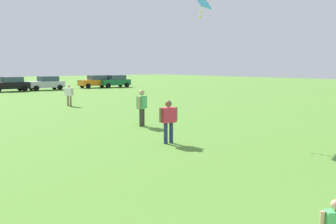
{
  "coord_description": "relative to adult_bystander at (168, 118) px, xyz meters",
  "views": [
    {
      "loc": [
        -2.74,
        -0.62,
        2.92
      ],
      "look_at": [
        4.31,
        8.41,
        1.55
      ],
      "focal_mm": 41.12,
      "sensor_mm": 36.0,
      "label": 1
    }
  ],
  "objects": [
    {
      "name": "parked_car_green_6",
      "position": [
        18.11,
        35.19,
        -0.12
      ],
      "size": [
        4.3,
        2.02,
        1.68
      ],
      "rotation": [
        0.0,
        0.0,
        3.14
      ],
      "color": "#196B38",
      "rests_on": "ground"
    },
    {
      "name": "parked_car_black_3",
      "position": [
        4.04,
        34.84,
        -0.12
      ],
      "size": [
        4.3,
        2.02,
        1.68
      ],
      "rotation": [
        0.0,
        0.0,
        3.14
      ],
      "color": "black",
      "rests_on": "ground"
    },
    {
      "name": "bystander_near_trees",
      "position": [
        2.72,
        15.3,
        -0.03
      ],
      "size": [
        0.52,
        0.65,
        1.58
      ],
      "rotation": [
        0.0,
        0.0,
        2.14
      ],
      "color": "#8C7259",
      "rests_on": "ground"
    },
    {
      "name": "parked_car_orange_5",
      "position": [
        15.51,
        35.9,
        -0.12
      ],
      "size": [
        4.3,
        2.02,
        1.68
      ],
      "rotation": [
        0.0,
        0.0,
        3.14
      ],
      "color": "orange",
      "rests_on": "ground"
    },
    {
      "name": "bystander_midfield",
      "position": [
        1.58,
        4.12,
        0.08
      ],
      "size": [
        0.72,
        0.59,
        1.77
      ],
      "rotation": [
        0.0,
        0.0,
        3.74
      ],
      "color": "#3F3833",
      "rests_on": "ground"
    },
    {
      "name": "kite",
      "position": [
        2.94,
        1.37,
        4.72
      ],
      "size": [
        1.16,
        0.81,
        1.08
      ],
      "color": "#3FBFE5"
    },
    {
      "name": "parked_car_silver_4",
      "position": [
        8.35,
        34.98,
        -0.12
      ],
      "size": [
        4.3,
        2.02,
        1.68
      ],
      "rotation": [
        0.0,
        0.0,
        3.14
      ],
      "color": "silver",
      "rests_on": "ground"
    },
    {
      "name": "adult_bystander",
      "position": [
        0.0,
        0.0,
        0.0
      ],
      "size": [
        0.77,
        0.37,
        1.64
      ],
      "rotation": [
        0.0,
        0.0,
        3.01
      ],
      "color": "navy",
      "rests_on": "ground"
    }
  ]
}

